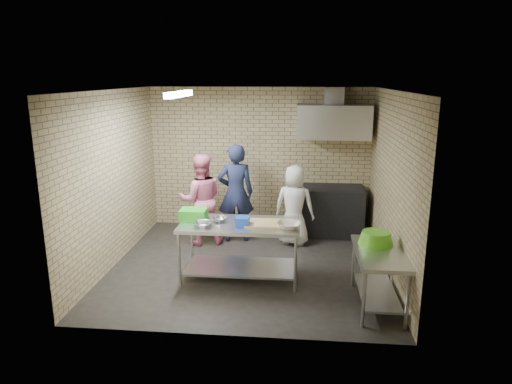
# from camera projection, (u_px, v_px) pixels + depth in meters

# --- Properties ---
(floor) EXTENTS (4.20, 4.20, 0.00)m
(floor) POSITION_uv_depth(u_px,v_px,m) (248.00, 266.00, 7.20)
(floor) COLOR black
(floor) RESTS_ON ground
(ceiling) EXTENTS (4.20, 4.20, 0.00)m
(ceiling) POSITION_uv_depth(u_px,v_px,m) (248.00, 90.00, 6.53)
(ceiling) COLOR black
(ceiling) RESTS_ON ground
(back_wall) EXTENTS (4.20, 0.06, 2.70)m
(back_wall) POSITION_uv_depth(u_px,v_px,m) (260.00, 159.00, 8.79)
(back_wall) COLOR tan
(back_wall) RESTS_ON ground
(front_wall) EXTENTS (4.20, 0.06, 2.70)m
(front_wall) POSITION_uv_depth(u_px,v_px,m) (227.00, 224.00, 4.93)
(front_wall) COLOR tan
(front_wall) RESTS_ON ground
(left_wall) EXTENTS (0.06, 4.00, 2.70)m
(left_wall) POSITION_uv_depth(u_px,v_px,m) (113.00, 179.00, 7.06)
(left_wall) COLOR tan
(left_wall) RESTS_ON ground
(right_wall) EXTENTS (0.06, 4.00, 2.70)m
(right_wall) POSITION_uv_depth(u_px,v_px,m) (391.00, 185.00, 6.67)
(right_wall) COLOR tan
(right_wall) RESTS_ON ground
(prep_table) EXTENTS (1.71, 0.85, 0.85)m
(prep_table) POSITION_uv_depth(u_px,v_px,m) (240.00, 251.00, 6.65)
(prep_table) COLOR silver
(prep_table) RESTS_ON floor
(side_counter) EXTENTS (0.60, 1.20, 0.75)m
(side_counter) POSITION_uv_depth(u_px,v_px,m) (378.00, 278.00, 5.88)
(side_counter) COLOR silver
(side_counter) RESTS_ON floor
(stove) EXTENTS (1.20, 0.70, 0.90)m
(stove) POSITION_uv_depth(u_px,v_px,m) (330.00, 211.00, 8.55)
(stove) COLOR black
(stove) RESTS_ON floor
(range_hood) EXTENTS (1.30, 0.60, 0.60)m
(range_hood) POSITION_uv_depth(u_px,v_px,m) (333.00, 122.00, 8.19)
(range_hood) COLOR silver
(range_hood) RESTS_ON back_wall
(hood_duct) EXTENTS (0.35, 0.30, 0.30)m
(hood_duct) POSITION_uv_depth(u_px,v_px,m) (334.00, 96.00, 8.23)
(hood_duct) COLOR #A5A8AD
(hood_duct) RESTS_ON back_wall
(wall_shelf) EXTENTS (0.80, 0.20, 0.04)m
(wall_shelf) POSITION_uv_depth(u_px,v_px,m) (349.00, 131.00, 8.39)
(wall_shelf) COLOR #3F2B19
(wall_shelf) RESTS_ON back_wall
(fluorescent_fixture) EXTENTS (0.10, 1.25, 0.08)m
(fluorescent_fixture) POSITION_uv_depth(u_px,v_px,m) (179.00, 94.00, 6.64)
(fluorescent_fixture) COLOR white
(fluorescent_fixture) RESTS_ON ceiling
(green_crate) EXTENTS (0.38, 0.28, 0.15)m
(green_crate) POSITION_uv_depth(u_px,v_px,m) (194.00, 214.00, 6.71)
(green_crate) COLOR green
(green_crate) RESTS_ON prep_table
(blue_tub) EXTENTS (0.19, 0.19, 0.12)m
(blue_tub) POSITION_uv_depth(u_px,v_px,m) (243.00, 221.00, 6.43)
(blue_tub) COLOR blue
(blue_tub) RESTS_ON prep_table
(cutting_board) EXTENTS (0.52, 0.40, 0.03)m
(cutting_board) POSITION_uv_depth(u_px,v_px,m) (264.00, 223.00, 6.49)
(cutting_board) COLOR tan
(cutting_board) RESTS_ON prep_table
(mixing_bowl_a) EXTENTS (0.28, 0.28, 0.07)m
(mixing_bowl_a) POSITION_uv_depth(u_px,v_px,m) (203.00, 224.00, 6.39)
(mixing_bowl_a) COLOR silver
(mixing_bowl_a) RESTS_ON prep_table
(mixing_bowl_b) EXTENTS (0.21, 0.21, 0.06)m
(mixing_bowl_b) POSITION_uv_depth(u_px,v_px,m) (220.00, 219.00, 6.61)
(mixing_bowl_b) COLOR silver
(mixing_bowl_b) RESTS_ON prep_table
(ceramic_bowl) EXTENTS (0.35, 0.35, 0.08)m
(ceramic_bowl) POSITION_uv_depth(u_px,v_px,m) (289.00, 225.00, 6.33)
(ceramic_bowl) COLOR beige
(ceramic_bowl) RESTS_ON prep_table
(green_basin) EXTENTS (0.46, 0.46, 0.17)m
(green_basin) POSITION_uv_depth(u_px,v_px,m) (376.00, 238.00, 6.01)
(green_basin) COLOR #59C626
(green_basin) RESTS_ON side_counter
(bottle_red) EXTENTS (0.07, 0.07, 0.18)m
(bottle_red) POSITION_uv_depth(u_px,v_px,m) (335.00, 124.00, 8.39)
(bottle_red) COLOR #B22619
(bottle_red) RESTS_ON wall_shelf
(bottle_green) EXTENTS (0.06, 0.06, 0.15)m
(bottle_green) POSITION_uv_depth(u_px,v_px,m) (357.00, 126.00, 8.36)
(bottle_green) COLOR green
(bottle_green) RESTS_ON wall_shelf
(man_navy) EXTENTS (0.72, 0.55, 1.76)m
(man_navy) POSITION_uv_depth(u_px,v_px,m) (236.00, 193.00, 8.11)
(man_navy) COLOR black
(man_navy) RESTS_ON floor
(woman_pink) EXTENTS (0.92, 0.81, 1.60)m
(woman_pink) POSITION_uv_depth(u_px,v_px,m) (201.00, 200.00, 7.99)
(woman_pink) COLOR pink
(woman_pink) RESTS_ON floor
(woman_white) EXTENTS (0.77, 0.58, 1.42)m
(woman_white) POSITION_uv_depth(u_px,v_px,m) (294.00, 205.00, 7.99)
(woman_white) COLOR white
(woman_white) RESTS_ON floor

